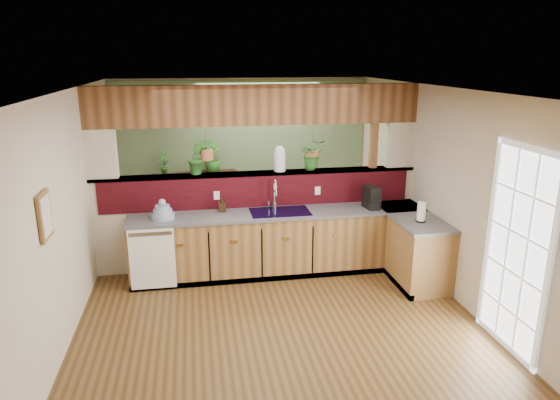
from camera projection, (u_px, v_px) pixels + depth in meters
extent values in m
cube|color=#4F3518|center=(274.00, 305.00, 6.17)|extent=(4.60, 7.00, 0.01)
cube|color=brown|center=(273.00, 91.00, 5.45)|extent=(4.60, 7.00, 0.01)
cube|color=beige|center=(243.00, 151.00, 9.12)|extent=(4.60, 0.02, 2.60)
cube|color=beige|center=(65.00, 215.00, 5.43)|extent=(0.02, 7.00, 2.60)
cube|color=beige|center=(456.00, 196.00, 6.20)|extent=(0.02, 7.00, 2.60)
cube|color=beige|center=(259.00, 220.00, 7.26)|extent=(4.60, 0.15, 1.35)
cube|color=#37070D|center=(259.00, 191.00, 7.06)|extent=(4.40, 0.02, 0.45)
cube|color=brown|center=(258.00, 173.00, 7.07)|extent=(4.60, 0.21, 0.04)
cube|color=brown|center=(257.00, 105.00, 6.80)|extent=(4.60, 0.15, 0.55)
cube|color=beige|center=(101.00, 155.00, 6.63)|extent=(0.40, 0.15, 0.70)
cube|color=beige|center=(399.00, 146.00, 7.33)|extent=(0.40, 0.15, 0.70)
cube|color=brown|center=(372.00, 173.00, 7.37)|extent=(0.10, 0.10, 2.60)
cube|color=brown|center=(258.00, 173.00, 7.07)|extent=(4.60, 0.21, 0.04)
cube|color=brown|center=(257.00, 105.00, 6.80)|extent=(4.60, 0.15, 0.55)
cube|color=#5C744F|center=(243.00, 151.00, 9.10)|extent=(4.55, 0.02, 2.55)
cube|color=brown|center=(280.00, 244.00, 7.02)|extent=(4.10, 0.60, 0.86)
cube|color=#505055|center=(280.00, 213.00, 6.89)|extent=(4.14, 0.64, 0.04)
cube|color=brown|center=(410.00, 247.00, 6.90)|extent=(0.60, 1.48, 0.86)
cube|color=#505055|center=(412.00, 216.00, 6.77)|extent=(0.64, 1.52, 0.04)
cube|color=brown|center=(397.00, 236.00, 7.31)|extent=(0.60, 0.60, 0.86)
cube|color=#505055|center=(399.00, 207.00, 7.19)|extent=(0.64, 0.64, 0.04)
cube|color=black|center=(283.00, 277.00, 6.87)|extent=(4.10, 0.06, 0.08)
cube|color=black|center=(390.00, 274.00, 6.96)|extent=(0.06, 1.48, 0.08)
cube|color=white|center=(152.00, 259.00, 6.43)|extent=(0.58, 0.02, 0.82)
cube|color=#B7B7B2|center=(150.00, 234.00, 6.32)|extent=(0.54, 0.01, 0.05)
cube|color=black|center=(280.00, 213.00, 6.89)|extent=(0.82, 0.50, 0.03)
cube|color=black|center=(267.00, 219.00, 6.88)|extent=(0.34, 0.40, 0.16)
cube|color=black|center=(293.00, 218.00, 6.95)|extent=(0.34, 0.40, 0.16)
cube|color=white|center=(516.00, 254.00, 5.03)|extent=(0.06, 1.02, 2.16)
cube|color=brown|center=(45.00, 216.00, 4.61)|extent=(0.03, 0.35, 0.45)
cube|color=silver|center=(46.00, 216.00, 4.61)|extent=(0.01, 0.27, 0.37)
cylinder|color=#B7B7B2|center=(274.00, 205.00, 7.06)|extent=(0.06, 0.06, 0.09)
cylinder|color=#B7B7B2|center=(274.00, 194.00, 7.01)|extent=(0.02, 0.02, 0.25)
torus|color=#B7B7B2|center=(275.00, 186.00, 6.92)|extent=(0.19, 0.05, 0.18)
cylinder|color=#B7B7B2|center=(276.00, 192.00, 6.86)|extent=(0.02, 0.02, 0.11)
cylinder|color=#B7B7B2|center=(269.00, 204.00, 7.04)|extent=(0.03, 0.03, 0.09)
cylinder|color=#8A98B2|center=(163.00, 216.00, 6.60)|extent=(0.31, 0.31, 0.07)
cylinder|color=#8A98B2|center=(163.00, 211.00, 6.58)|extent=(0.25, 0.25, 0.06)
cylinder|color=#8A98B2|center=(162.00, 207.00, 6.56)|extent=(0.19, 0.19, 0.06)
sphere|color=#8A98B2|center=(162.00, 202.00, 6.54)|extent=(0.10, 0.10, 0.10)
imported|color=#362313|center=(222.00, 204.00, 6.86)|extent=(0.09, 0.10, 0.21)
cube|color=black|center=(371.00, 197.00, 7.02)|extent=(0.17, 0.27, 0.31)
cube|color=black|center=(373.00, 206.00, 6.96)|extent=(0.15, 0.10, 0.10)
cylinder|color=silver|center=(373.00, 203.00, 6.97)|extent=(0.08, 0.08, 0.08)
cylinder|color=black|center=(421.00, 221.00, 6.48)|extent=(0.13, 0.13, 0.02)
cylinder|color=#B7B7B2|center=(421.00, 211.00, 6.44)|extent=(0.02, 0.02, 0.28)
cylinder|color=white|center=(421.00, 211.00, 6.44)|extent=(0.11, 0.11, 0.24)
cylinder|color=silver|center=(280.00, 162.00, 7.08)|extent=(0.16, 0.16, 0.27)
sphere|color=silver|center=(280.00, 151.00, 7.04)|extent=(0.14, 0.14, 0.14)
imported|color=#23591F|center=(197.00, 157.00, 6.86)|extent=(0.27, 0.22, 0.48)
imported|color=#23591F|center=(310.00, 158.00, 7.14)|extent=(0.21, 0.21, 0.34)
cylinder|color=brown|center=(206.00, 138.00, 6.81)|extent=(0.01, 0.01, 0.33)
cylinder|color=brown|center=(207.00, 155.00, 6.87)|extent=(0.17, 0.17, 0.15)
imported|color=#23591F|center=(206.00, 138.00, 6.81)|extent=(0.21, 0.15, 0.37)
cylinder|color=brown|center=(313.00, 138.00, 7.07)|extent=(0.01, 0.01, 0.40)
cylinder|color=brown|center=(312.00, 156.00, 7.14)|extent=(0.19, 0.19, 0.16)
imported|color=#23591F|center=(313.00, 139.00, 7.07)|extent=(0.37, 0.32, 0.41)
cube|color=black|center=(197.00, 199.00, 8.97)|extent=(1.49, 0.78, 0.96)
imported|color=#23591F|center=(163.00, 163.00, 8.68)|extent=(0.25, 0.21, 0.41)
imported|color=#23591F|center=(213.00, 158.00, 8.81)|extent=(0.30, 0.30, 0.51)
imported|color=#23591F|center=(295.00, 209.00, 8.69)|extent=(0.86, 0.79, 0.81)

